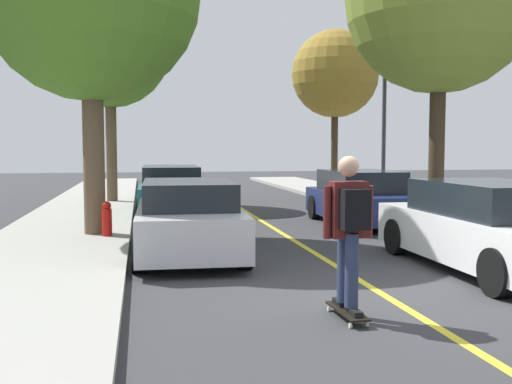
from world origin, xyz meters
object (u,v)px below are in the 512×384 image
at_px(parked_car_left_near, 171,192).
at_px(skateboarder, 349,224).
at_px(skateboard, 347,311).
at_px(street_tree_right_near, 335,74).
at_px(streetlamp, 384,108).
at_px(street_tree_left_near, 110,48).
at_px(parked_car_left_nearest, 188,219).
at_px(fire_hydrant, 107,219).
at_px(parked_car_right_near, 360,198).
at_px(parked_car_right_nearest, 492,228).

relative_size(parked_car_left_near, skateboarder, 2.56).
bearing_deg(skateboard, street_tree_right_near, 72.26).
bearing_deg(streetlamp, street_tree_left_near, 155.69).
xyz_separation_m(parked_car_left_nearest, street_tree_left_near, (-1.76, 9.88, 4.53)).
bearing_deg(skateboarder, fire_hydrant, 115.77).
bearing_deg(parked_car_right_near, streetlamp, 57.47).
distance_m(parked_car_right_nearest, skateboard, 3.81).
bearing_deg(parked_car_left_nearest, street_tree_left_near, 100.11).
relative_size(parked_car_right_nearest, street_tree_left_near, 0.65).
bearing_deg(parked_car_right_nearest, fire_hydrant, 147.00).
bearing_deg(parked_car_right_near, parked_car_left_near, 149.32).
distance_m(parked_car_left_near, parked_car_right_nearest, 9.56).
relative_size(parked_car_left_nearest, parked_car_right_nearest, 0.94).
bearing_deg(street_tree_right_near, parked_car_left_nearest, -120.08).
xyz_separation_m(parked_car_right_nearest, street_tree_left_near, (-6.31, 12.09, 4.51)).
relative_size(parked_car_left_nearest, skateboarder, 2.47).
xyz_separation_m(parked_car_left_nearest, skateboarder, (1.44, -4.37, 0.42)).
bearing_deg(parked_car_right_nearest, parked_car_left_near, 118.43).
bearing_deg(parked_car_left_near, fire_hydrant, -108.52).
height_order(parked_car_right_nearest, street_tree_right_near, street_tree_right_near).
bearing_deg(skateboarder, street_tree_right_near, 72.30).
relative_size(fire_hydrant, streetlamp, 0.14).
bearing_deg(parked_car_left_near, street_tree_right_near, 36.70).
distance_m(parked_car_left_nearest, fire_hydrant, 2.29).
relative_size(parked_car_right_nearest, parked_car_right_near, 1.11).
xyz_separation_m(street_tree_left_near, street_tree_right_near, (8.07, 1.02, -0.56)).
relative_size(parked_car_left_near, street_tree_left_near, 0.63).
bearing_deg(parked_car_right_near, street_tree_right_near, 76.62).
xyz_separation_m(street_tree_right_near, skateboard, (-4.87, -15.24, -4.54)).
height_order(skateboard, skateboarder, skateboarder).
xyz_separation_m(fire_hydrant, streetlamp, (7.80, 4.52, 2.61)).
relative_size(parked_car_left_nearest, street_tree_right_near, 0.70).
height_order(parked_car_right_near, skateboard, parked_car_right_near).
bearing_deg(fire_hydrant, parked_car_left_nearest, -48.86).
bearing_deg(parked_car_left_near, parked_car_right_nearest, -61.57).
relative_size(street_tree_right_near, fire_hydrant, 8.74).
xyz_separation_m(parked_car_left_near, skateboard, (1.44, -10.53, -0.60)).
height_order(parked_car_left_near, street_tree_right_near, street_tree_right_near).
height_order(parked_car_right_near, street_tree_right_near, street_tree_right_near).
xyz_separation_m(skateboard, skateboarder, (0.00, -0.03, 0.99)).
relative_size(parked_car_left_nearest, parked_car_right_near, 1.04).
bearing_deg(street_tree_left_near, street_tree_right_near, 7.20).
bearing_deg(parked_car_right_nearest, street_tree_right_near, 82.35).
distance_m(parked_car_left_near, fire_hydrant, 4.73).
xyz_separation_m(parked_car_left_near, parked_car_right_nearest, (4.55, -8.41, -0.02)).
height_order(street_tree_right_near, fire_hydrant, street_tree_right_near).
bearing_deg(parked_car_left_near, street_tree_left_near, 115.55).
distance_m(street_tree_right_near, skateboarder, 16.42).
bearing_deg(skateboarder, streetlamp, 65.38).
distance_m(parked_car_right_nearest, fire_hydrant, 7.22).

